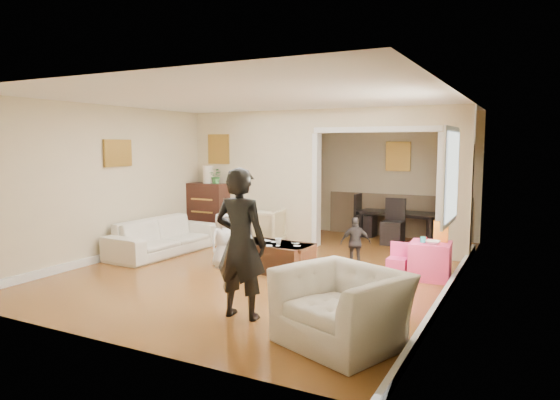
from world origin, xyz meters
The scene contains 27 objects.
floor centered at (0.00, 0.00, 0.00)m, with size 7.00×7.00×0.00m, color #9F5A29.
partition_left centered at (-1.38, 1.80, 1.30)m, with size 2.75×0.18×2.60m, color #C3B28F.
partition_right centered at (2.48, 1.80, 1.30)m, with size 0.55×0.18×2.60m, color #C3B28F.
partition_header centered at (1.10, 1.80, 2.42)m, with size 2.22×0.18×0.35m, color #C3B28F.
window_pane centered at (2.73, -0.40, 1.55)m, with size 0.03×0.95×1.10m, color white.
framed_art_partition centered at (-2.20, 1.70, 1.85)m, with size 0.45×0.03×0.55m, color brown.
framed_art_sofa_wall centered at (-2.71, -0.60, 1.80)m, with size 0.03×0.55×0.40m, color brown.
framed_art_alcove centered at (1.10, 3.44, 1.70)m, with size 0.45×0.03×0.55m, color brown.
sofa centered at (-2.19, -0.09, 0.31)m, with size 2.14×0.84×0.62m, color white.
armchair_back centered at (-0.97, 1.33, 0.36)m, with size 0.77×0.79×0.72m, color #C4B788.
armchair_front centered at (2.05, -2.47, 0.37)m, with size 1.12×0.98×0.73m, color white.
dresser centered at (-2.35, 1.52, 0.57)m, with size 0.84×0.47×1.15m, color #34170F.
table_lamp centered at (-2.35, 1.52, 1.33)m, with size 0.22×0.22×0.36m, color beige.
potted_plant centered at (-2.15, 1.52, 1.30)m, with size 0.28×0.24×0.31m, color #357233.
coffee_table centered at (0.15, -0.29, 0.22)m, with size 1.18×0.59×0.44m, color #381B11.
coffee_cup centered at (0.25, -0.34, 0.49)m, with size 0.10×0.10×0.09m, color white.
play_table centered at (2.37, 0.37, 0.27)m, with size 0.56×0.56×0.54m, color #F84183.
cereal_box centered at (2.49, 0.47, 0.69)m, with size 0.20×0.07×0.30m, color gold.
cyan_cup centered at (2.27, 0.32, 0.58)m, with size 0.08×0.08×0.08m, color #24B5B3.
toy_block centered at (2.25, 0.49, 0.56)m, with size 0.08×0.06×0.05m, color red.
play_bowl centered at (2.42, 0.25, 0.56)m, with size 0.21×0.21×0.05m, color white.
dining_table centered at (1.24, 3.24, 0.29)m, with size 1.64×0.91×0.58m, color black.
adult_person centered at (0.78, -2.27, 0.85)m, with size 0.62×0.41×1.70m, color black.
child_kneel_a centered at (-0.70, -0.44, 0.44)m, with size 0.43×0.28×0.88m, color silver.
child_kneel_b centered at (-0.55, 0.01, 0.43)m, with size 0.42×0.33×0.86m, color #C87D8F.
child_toddler centered at (1.20, 0.46, 0.41)m, with size 0.48×0.20×0.82m, color black.
craft_papers centered at (0.17, -0.30, 0.44)m, with size 0.93×0.48×0.00m.
Camera 1 is at (3.67, -6.91, 1.94)m, focal length 31.91 mm.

